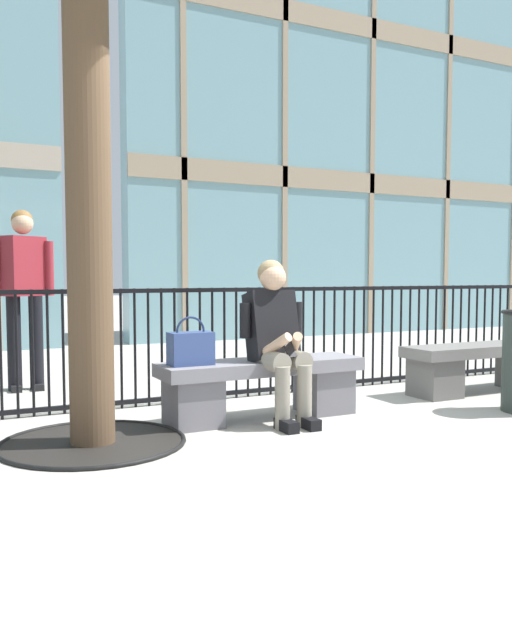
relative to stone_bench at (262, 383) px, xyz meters
name	(u,v)px	position (x,y,z in m)	size (l,w,h in m)	color
ground_plane	(262,418)	(0.00, 0.00, -0.27)	(60.00, 60.00, 0.00)	#B2ADA3
stone_bench	(262,383)	(0.00, 0.00, 0.00)	(1.60, 0.44, 0.45)	slate
seated_person_with_phone	(277,335)	(0.06, -0.13, 0.38)	(0.52, 0.66, 1.21)	gray
handbag_on_bench	(191,348)	(-0.58, -0.01, 0.30)	(0.31, 0.17, 0.35)	#33477F
bystander_further_back	(24,285)	(-1.46, 2.10, 0.73)	(0.55, 0.39, 1.71)	black
plaza_railing	(218,343)	(0.00, 0.84, 0.23)	(9.12, 0.04, 0.99)	black
stone_bench_far	(481,363)	(2.35, 0.08, 0.00)	(1.60, 0.44, 0.45)	slate
building_facade_right	(405,98)	(6.04, 5.75, 4.24)	(11.09, 0.43, 9.00)	#729EA8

